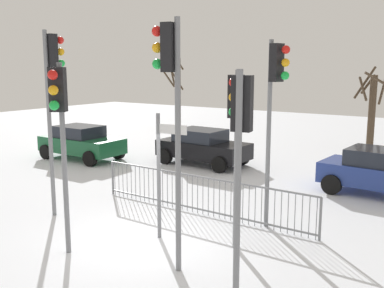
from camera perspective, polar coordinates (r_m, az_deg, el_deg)
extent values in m
plane|color=white|center=(10.77, -5.87, -12.12)|extent=(60.00, 60.00, 0.00)
cylinder|color=slate|center=(8.51, -1.81, -0.71)|extent=(0.11, 0.11, 4.92)
cube|color=black|center=(8.44, -2.93, 12.23)|extent=(0.28, 0.36, 0.90)
sphere|color=red|center=(8.57, -4.51, 14.19)|extent=(0.20, 0.20, 0.20)
sphere|color=orange|center=(8.55, -4.48, 12.18)|extent=(0.20, 0.20, 0.20)
sphere|color=green|center=(8.55, -4.45, 10.17)|extent=(0.20, 0.20, 0.20)
cylinder|color=slate|center=(9.84, -16.04, -2.05)|extent=(0.11, 0.11, 4.12)
cube|color=black|center=(9.49, -16.80, 6.69)|extent=(0.39, 0.35, 0.90)
sphere|color=red|center=(9.25, -17.41, 8.44)|extent=(0.20, 0.20, 0.20)
sphere|color=orange|center=(9.26, -17.32, 6.59)|extent=(0.20, 0.20, 0.20)
sphere|color=green|center=(9.28, -17.22, 4.74)|extent=(0.20, 0.20, 0.20)
cylinder|color=slate|center=(11.17, 9.77, 1.02)|extent=(0.11, 0.11, 4.67)
cube|color=black|center=(10.94, 10.76, 10.18)|extent=(0.28, 0.36, 0.90)
sphere|color=red|center=(10.81, 11.93, 11.74)|extent=(0.20, 0.20, 0.20)
sphere|color=orange|center=(10.81, 11.87, 10.15)|extent=(0.20, 0.20, 0.20)
sphere|color=green|center=(10.81, 11.82, 8.56)|extent=(0.20, 0.20, 0.20)
cylinder|color=slate|center=(7.31, 5.85, -6.30)|extent=(0.11, 0.11, 3.99)
cube|color=black|center=(7.20, 6.43, 5.16)|extent=(0.36, 0.28, 0.90)
sphere|color=red|center=(7.43, 7.02, 7.61)|extent=(0.20, 0.20, 0.20)
sphere|color=orange|center=(7.44, 6.97, 5.30)|extent=(0.20, 0.20, 0.20)
sphere|color=green|center=(7.47, 6.92, 3.01)|extent=(0.20, 0.20, 0.20)
cylinder|color=slate|center=(9.78, 5.70, -2.25)|extent=(0.11, 0.11, 3.96)
cube|color=black|center=(9.42, 5.65, 6.08)|extent=(0.37, 0.30, 0.90)
sphere|color=red|center=(9.16, 5.37, 7.85)|extent=(0.20, 0.20, 0.20)
sphere|color=orange|center=(9.17, 5.34, 5.98)|extent=(0.20, 0.20, 0.20)
sphere|color=green|center=(9.20, 5.31, 4.12)|extent=(0.20, 0.20, 0.20)
cylinder|color=slate|center=(12.42, -17.75, 2.26)|extent=(0.11, 0.11, 4.96)
cube|color=black|center=(12.40, -17.52, 11.21)|extent=(0.36, 0.29, 0.90)
sphere|color=red|center=(12.52, -16.53, 12.62)|extent=(0.20, 0.20, 0.20)
sphere|color=orange|center=(12.50, -16.46, 11.25)|extent=(0.20, 0.20, 0.20)
sphere|color=green|center=(12.50, -16.40, 9.87)|extent=(0.20, 0.20, 0.20)
cylinder|color=slate|center=(10.45, -4.28, -4.18)|extent=(0.09, 0.09, 2.98)
cube|color=white|center=(10.03, -2.44, 1.89)|extent=(0.70, 0.11, 0.22)
cube|color=slate|center=(12.22, 1.07, -4.21)|extent=(6.77, 0.18, 0.04)
cube|color=slate|center=(12.48, 1.05, -8.36)|extent=(6.77, 0.18, 0.04)
cylinder|color=slate|center=(14.41, -9.85, -4.33)|extent=(0.02, 0.02, 1.05)
cylinder|color=slate|center=(14.29, -9.35, -4.44)|extent=(0.02, 0.02, 1.05)
cylinder|color=slate|center=(14.17, -8.83, -4.55)|extent=(0.02, 0.02, 1.05)
cylinder|color=slate|center=(14.04, -8.31, -4.66)|extent=(0.02, 0.02, 1.05)
cylinder|color=slate|center=(13.93, -7.78, -4.77)|extent=(0.02, 0.02, 1.05)
cylinder|color=slate|center=(13.81, -7.24, -4.88)|extent=(0.02, 0.02, 1.05)
cylinder|color=slate|center=(13.69, -6.69, -5.00)|extent=(0.02, 0.02, 1.05)
cylinder|color=slate|center=(13.58, -6.12, -5.12)|extent=(0.02, 0.02, 1.05)
cylinder|color=slate|center=(13.46, -5.55, -5.24)|extent=(0.02, 0.02, 1.05)
cylinder|color=slate|center=(13.35, -4.97, -5.36)|extent=(0.02, 0.02, 1.05)
cylinder|color=slate|center=(13.24, -4.38, -5.48)|extent=(0.02, 0.02, 1.05)
cylinder|color=slate|center=(13.13, -3.78, -5.60)|extent=(0.02, 0.02, 1.05)
cylinder|color=slate|center=(13.02, -3.17, -5.73)|extent=(0.02, 0.02, 1.05)
cylinder|color=slate|center=(12.92, -2.55, -5.85)|extent=(0.02, 0.02, 1.05)
cylinder|color=slate|center=(12.81, -1.92, -5.98)|extent=(0.02, 0.02, 1.05)
cylinder|color=slate|center=(12.71, -1.27, -6.11)|extent=(0.02, 0.02, 1.05)
cylinder|color=slate|center=(12.61, -0.62, -6.24)|extent=(0.02, 0.02, 1.05)
cylinder|color=slate|center=(12.51, 0.04, -6.37)|extent=(0.02, 0.02, 1.05)
cylinder|color=slate|center=(12.41, 0.72, -6.51)|extent=(0.02, 0.02, 1.05)
cylinder|color=slate|center=(12.31, 1.41, -6.64)|extent=(0.02, 0.02, 1.05)
cylinder|color=slate|center=(12.22, 2.10, -6.78)|extent=(0.02, 0.02, 1.05)
cylinder|color=slate|center=(12.13, 2.81, -6.91)|extent=(0.02, 0.02, 1.05)
cylinder|color=slate|center=(12.04, 3.53, -7.05)|extent=(0.02, 0.02, 1.05)
cylinder|color=slate|center=(11.95, 4.26, -7.19)|extent=(0.02, 0.02, 1.05)
cylinder|color=slate|center=(11.86, 5.00, -7.33)|extent=(0.02, 0.02, 1.05)
cylinder|color=slate|center=(11.78, 5.76, -7.47)|extent=(0.02, 0.02, 1.05)
cylinder|color=slate|center=(11.69, 6.52, -7.61)|extent=(0.02, 0.02, 1.05)
cylinder|color=slate|center=(11.61, 7.30, -7.75)|extent=(0.02, 0.02, 1.05)
cylinder|color=slate|center=(11.54, 8.08, -7.89)|extent=(0.02, 0.02, 1.05)
cylinder|color=slate|center=(11.46, 8.88, -8.03)|extent=(0.02, 0.02, 1.05)
cylinder|color=slate|center=(11.39, 9.69, -8.17)|extent=(0.02, 0.02, 1.05)
cylinder|color=slate|center=(11.31, 10.51, -8.32)|extent=(0.02, 0.02, 1.05)
cylinder|color=slate|center=(11.25, 11.34, -8.46)|extent=(0.02, 0.02, 1.05)
cylinder|color=slate|center=(11.18, 12.18, -8.60)|extent=(0.02, 0.02, 1.05)
cylinder|color=slate|center=(11.12, 13.04, -8.74)|extent=(0.02, 0.02, 1.05)
cylinder|color=slate|center=(11.05, 13.90, -8.88)|extent=(0.02, 0.02, 1.05)
cylinder|color=slate|center=(10.99, 14.77, -9.03)|extent=(0.02, 0.02, 1.05)
cylinder|color=slate|center=(10.94, 15.65, -9.17)|extent=(0.02, 0.02, 1.05)
cylinder|color=slate|center=(14.47, -10.10, -4.27)|extent=(0.06, 0.06, 1.05)
cylinder|color=slate|center=(10.91, 16.10, -9.24)|extent=(0.06, 0.06, 1.05)
cube|color=navy|center=(15.26, 23.37, -3.74)|extent=(3.89, 1.92, 0.65)
cube|color=#1E232D|center=(15.19, 22.97, -1.65)|extent=(1.99, 1.61, 0.55)
cylinder|color=black|center=(16.49, 19.50, -3.68)|extent=(0.65, 0.26, 0.64)
cylinder|color=black|center=(14.92, 17.43, -4.96)|extent=(0.65, 0.26, 0.64)
cube|color=black|center=(18.46, 1.46, -0.67)|extent=(3.86, 1.83, 0.65)
cube|color=#1E232D|center=(18.45, 1.08, 1.06)|extent=(1.95, 1.57, 0.55)
cylinder|color=black|center=(18.52, 6.39, -1.72)|extent=(0.65, 0.24, 0.64)
cylinder|color=black|center=(17.10, 3.54, -2.65)|extent=(0.65, 0.24, 0.64)
cylinder|color=black|center=(19.97, -0.34, -0.81)|extent=(0.65, 0.24, 0.64)
cylinder|color=black|center=(18.66, -3.45, -1.59)|extent=(0.65, 0.24, 0.64)
cube|color=#195933|center=(20.13, -13.92, -0.08)|extent=(3.83, 1.77, 0.65)
cube|color=#1E232D|center=(20.15, -14.28, 1.50)|extent=(1.93, 1.54, 0.55)
cylinder|color=black|center=(19.84, -9.43, -1.01)|extent=(0.64, 0.23, 0.64)
cylinder|color=black|center=(18.65, -12.95, -1.83)|extent=(0.64, 0.23, 0.64)
cylinder|color=black|center=(21.73, -14.69, -0.26)|extent=(0.64, 0.23, 0.64)
cylinder|color=black|center=(20.65, -18.17, -0.95)|extent=(0.64, 0.23, 0.64)
cylinder|color=#473828|center=(23.41, 22.01, 3.75)|extent=(0.34, 0.34, 3.63)
cylinder|color=#473828|center=(22.61, 23.03, 7.35)|extent=(1.38, 1.02, 0.95)
cylinder|color=#473828|center=(23.46, 23.21, 6.41)|extent=(0.57, 0.91, 1.51)
cylinder|color=#473828|center=(23.76, 21.26, 7.35)|extent=(0.82, 1.12, 1.58)
cylinder|color=#473828|center=(23.60, 21.61, 7.13)|extent=(0.58, 0.76, 0.95)
cylinder|color=#473828|center=(23.15, 21.03, 6.62)|extent=(0.71, 0.98, 1.13)
cylinder|color=#473828|center=(29.40, -1.75, 6.48)|extent=(0.32, 0.32, 4.56)
cylinder|color=#473828|center=(28.85, -2.17, 11.00)|extent=(1.16, 0.41, 1.57)
cylinder|color=#473828|center=(28.97, -3.09, 8.47)|extent=(1.52, 0.73, 1.18)
cylinder|color=#473828|center=(29.24, -2.50, 8.66)|extent=(0.77, 0.60, 1.14)
cylinder|color=#473828|center=(28.92, -2.06, 8.37)|extent=(1.01, 0.41, 1.48)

